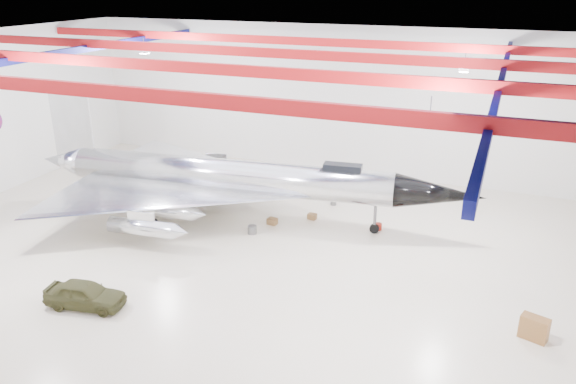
% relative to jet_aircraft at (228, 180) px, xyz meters
% --- Properties ---
extents(floor, '(40.00, 40.00, 0.00)m').
position_rel_jet_aircraft_xyz_m(floor, '(3.03, -3.68, -2.52)').
color(floor, beige).
rests_on(floor, ground).
extents(wall_back, '(40.00, 0.00, 40.00)m').
position_rel_jet_aircraft_xyz_m(wall_back, '(3.03, 11.32, 2.98)').
color(wall_back, silver).
rests_on(wall_back, floor).
extents(ceiling, '(40.00, 40.00, 0.00)m').
position_rel_jet_aircraft_xyz_m(ceiling, '(3.03, -3.68, 8.48)').
color(ceiling, '#0A0F38').
rests_on(ceiling, wall_back).
extents(ceiling_structure, '(39.50, 29.50, 1.08)m').
position_rel_jet_aircraft_xyz_m(ceiling_structure, '(3.03, -3.68, 7.80)').
color(ceiling_structure, maroon).
rests_on(ceiling_structure, ceiling).
extents(jet_aircraft, '(28.21, 17.97, 7.70)m').
position_rel_jet_aircraft_xyz_m(jet_aircraft, '(0.00, 0.00, 0.00)').
color(jet_aircraft, silver).
rests_on(jet_aircraft, floor).
extents(jeep, '(3.92, 2.13, 1.27)m').
position_rel_jet_aircraft_xyz_m(jeep, '(-1.40, -11.55, -1.89)').
color(jeep, '#3D3D1E').
rests_on(jeep, floor).
extents(desk, '(1.25, 0.88, 1.04)m').
position_rel_jet_aircraft_xyz_m(desk, '(17.69, -6.59, -2.01)').
color(desk, brown).
rests_on(desk, floor).
extents(engine_drum, '(0.71, 0.71, 0.48)m').
position_rel_jet_aircraft_xyz_m(engine_drum, '(2.36, -1.61, -2.28)').
color(engine_drum, '#59595B').
rests_on(engine_drum, floor).
extents(parts_bin, '(0.56, 0.47, 0.36)m').
position_rel_jet_aircraft_xyz_m(parts_bin, '(4.94, 1.69, -2.34)').
color(parts_bin, olive).
rests_on(parts_bin, floor).
extents(crate_small, '(0.53, 0.49, 0.30)m').
position_rel_jet_aircraft_xyz_m(crate_small, '(-5.87, 3.47, -2.37)').
color(crate_small, '#59595B').
rests_on(crate_small, floor).
extents(tool_chest, '(0.48, 0.48, 0.39)m').
position_rel_jet_aircraft_xyz_m(tool_chest, '(9.15, 1.68, -2.33)').
color(tool_chest, maroon).
rests_on(tool_chest, floor).
extents(oil_barrel, '(0.63, 0.54, 0.40)m').
position_rel_jet_aircraft_xyz_m(oil_barrel, '(2.94, 0.04, -2.33)').
color(oil_barrel, olive).
rests_on(oil_barrel, floor).
extents(spares_box, '(0.52, 0.52, 0.35)m').
position_rel_jet_aircraft_xyz_m(spares_box, '(5.48, 4.42, -2.35)').
color(spares_box, '#59595B').
rests_on(spares_box, floor).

